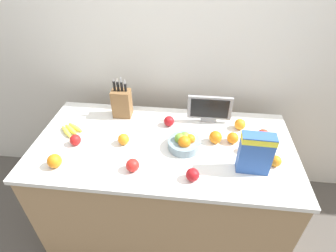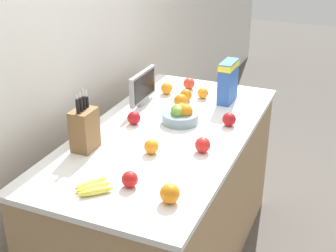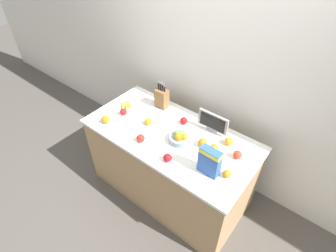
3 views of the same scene
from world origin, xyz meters
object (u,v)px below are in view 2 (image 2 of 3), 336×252
apple_rear (134,118)px  orange_mid_right (186,95)px  orange_mid_left (181,101)px  orange_near_bowl (167,88)px  knife_block (84,129)px  orange_by_cereal (203,93)px  orange_front_right (170,193)px  orange_front_left (225,88)px  fruit_bowl (181,115)px  cereal_box (228,80)px  orange_front_center (151,147)px  apple_by_knife_block (229,119)px  small_monitor (143,87)px  apple_leftmost (189,83)px  apple_near_bananas (130,179)px  apple_middle (203,145)px  banana_bunch (94,187)px

apple_rear → orange_mid_right: (0.44, -0.14, 0.00)m
orange_mid_left → orange_mid_right: orange_mid_left is taller
orange_near_bowl → orange_mid_right: 0.17m
knife_block → orange_by_cereal: 0.94m
apple_rear → orange_front_right: size_ratio=0.88×
apple_rear → orange_front_left: (0.67, -0.33, -0.00)m
fruit_bowl → cereal_box: bearing=-20.5°
orange_mid_left → orange_front_center: size_ratio=1.13×
apple_by_knife_block → orange_front_left: 0.51m
cereal_box → small_monitor: bearing=119.9°
fruit_bowl → apple_by_knife_block: (0.06, -0.26, -0.01)m
knife_block → orange_near_bowl: (0.86, -0.07, -0.07)m
apple_leftmost → orange_mid_right: size_ratio=1.02×
apple_near_bananas → apple_middle: (0.42, -0.19, 0.00)m
fruit_bowl → apple_middle: fruit_bowl is taller
apple_middle → orange_front_center: bearing=116.1°
apple_leftmost → orange_mid_left: 0.32m
orange_mid_left → knife_block: bearing=160.6°
fruit_bowl → apple_leftmost: 0.54m
banana_bunch → apple_by_knife_block: 0.93m
apple_leftmost → orange_mid_left: size_ratio=0.91×
knife_block → orange_near_bowl: knife_block is taller
apple_middle → orange_mid_left: 0.58m
orange_mid_left → apple_near_bananas: bearing=-172.3°
orange_near_bowl → orange_front_center: 0.81m
apple_near_bananas → orange_front_right: bearing=-101.7°
cereal_box → knife_block: bearing=154.0°
apple_leftmost → orange_mid_right: bearing=-164.4°
orange_near_bowl → apple_by_knife_block: bearing=-121.6°
fruit_bowl → orange_near_bowl: fruit_bowl is taller
orange_by_cereal → orange_front_center: bearing=-179.4°
banana_bunch → cereal_box: bearing=-11.1°
cereal_box → apple_near_bananas: bearing=176.4°
apple_leftmost → orange_front_right: 1.33m
knife_block → apple_middle: size_ratio=4.05×
apple_rear → orange_by_cereal: 0.57m
small_monitor → apple_leftmost: (0.36, -0.16, -0.07)m
orange_front_left → orange_mid_right: size_ratio=0.91×
knife_block → apple_middle: knife_block is taller
orange_front_center → orange_front_right: 0.43m
apple_middle → apple_rear: bearing=70.6°
knife_block → apple_middle: (0.20, -0.55, -0.07)m
cereal_box → banana_bunch: cereal_box is taller
orange_front_center → orange_front_left: bearing=-5.7°
cereal_box → banana_bunch: bearing=170.8°
cereal_box → apple_by_knife_block: 0.37m
small_monitor → orange_by_cereal: bearing=-51.9°
orange_front_center → orange_mid_right: orange_mid_right is taller
cereal_box → fruit_bowl: (-0.40, 0.15, -0.10)m
apple_near_bananas → orange_near_bowl: 1.12m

